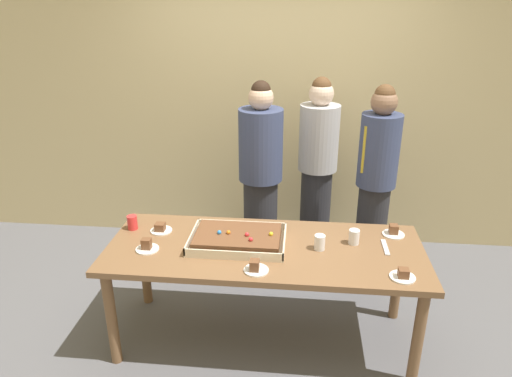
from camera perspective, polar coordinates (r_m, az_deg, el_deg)
ground_plane at (r=3.48m, az=0.99°, el=-17.72°), size 12.00×12.00×0.00m
interior_back_panel at (r=4.32m, az=2.95°, el=12.47°), size 8.00×0.12×3.00m
party_table at (r=3.10m, az=1.07°, el=-8.49°), size 2.07×0.82×0.73m
sheet_cake at (r=3.09m, az=-2.25°, el=-6.16°), size 0.63×0.43×0.10m
plated_slice_near_left at (r=2.80m, az=-0.08°, el=-9.69°), size 0.15×0.15×0.08m
plated_slice_near_right at (r=2.87m, az=17.58°, el=-10.12°), size 0.15×0.15×0.06m
plated_slice_far_left at (r=3.31m, az=-11.62°, el=-4.86°), size 0.15×0.15×0.06m
plated_slice_far_right at (r=3.10m, az=-13.24°, el=-6.95°), size 0.15×0.15×0.08m
plated_slice_center_front at (r=3.34m, az=16.52°, el=-5.11°), size 0.15×0.15×0.07m
drink_cup_nearest at (r=3.04m, az=7.82°, el=-6.56°), size 0.07×0.07×0.10m
drink_cup_middle at (r=3.15m, az=11.94°, el=-5.82°), size 0.07×0.07×0.10m
drink_cup_far_end at (r=3.38m, az=-14.93°, el=-4.05°), size 0.07×0.07×0.10m
cake_server_utensil at (r=3.17m, az=15.59°, el=-6.96°), size 0.03×0.20×0.01m
person_serving_front at (r=4.04m, az=7.52°, el=2.24°), size 0.33×0.33×1.66m
person_green_shirt_behind at (r=3.78m, az=0.57°, el=0.92°), size 0.35×0.35×1.67m
person_striped_tie_right at (r=3.74m, az=14.42°, el=0.22°), size 0.30×0.30×1.67m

